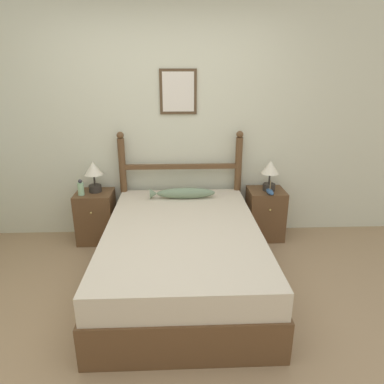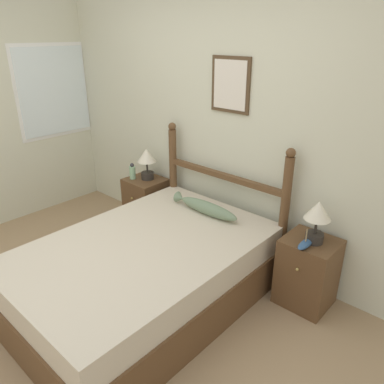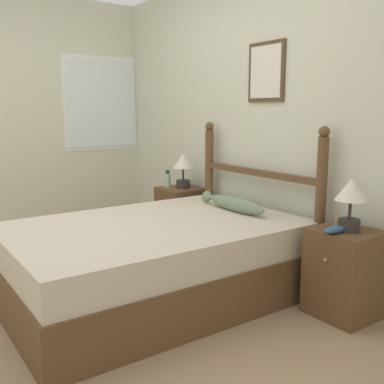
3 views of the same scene
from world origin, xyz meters
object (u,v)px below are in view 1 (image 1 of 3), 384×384
object	(u,v)px
bed	(183,254)
table_lamp_left	(94,173)
table_lamp_right	(270,171)
bottle	(81,188)
model_boat	(270,191)
fish_pillow	(183,193)
nightstand_right	(265,214)
nightstand_left	(96,217)

from	to	relation	value
bed	table_lamp_left	bearing A→B (deg)	137.03
bed	table_lamp_right	size ratio (longest dim) A/B	5.99
bottle	model_boat	bearing A→B (deg)	-1.14
fish_pillow	bed	bearing A→B (deg)	-91.50
bed	nightstand_right	world-z (taller)	nightstand_right
nightstand_right	table_lamp_right	distance (m)	0.51
bed	fish_pillow	size ratio (longest dim) A/B	2.93
nightstand_right	model_boat	distance (m)	0.34
model_boat	table_lamp_left	bearing A→B (deg)	175.72
bed	model_boat	distance (m)	1.27
bed	table_lamp_right	bearing A→B (deg)	40.92
bed	nightstand_right	bearing A→B (deg)	41.72
nightstand_left	nightstand_right	world-z (taller)	same
bottle	fish_pillow	size ratio (longest dim) A/B	0.25
nightstand_right	bottle	bearing A→B (deg)	-177.82
model_boat	fish_pillow	xyz separation A→B (m)	(-0.96, -0.03, 0.00)
bed	bottle	distance (m)	1.40
fish_pillow	bottle	bearing A→B (deg)	176.36
bottle	model_boat	distance (m)	2.06
model_boat	nightstand_left	bearing A→B (deg)	176.50
bottle	nightstand_right	bearing A→B (deg)	2.18
table_lamp_left	model_boat	distance (m)	1.95
bed	fish_pillow	bearing A→B (deg)	88.50
nightstand_right	model_boat	size ratio (longest dim) A/B	2.90
nightstand_left	table_lamp_right	bearing A→B (deg)	-0.24
table_lamp_left	table_lamp_right	distance (m)	1.95
nightstand_left	model_boat	world-z (taller)	model_boat
table_lamp_right	bottle	distance (m)	2.08
nightstand_left	bottle	world-z (taller)	bottle
nightstand_right	table_lamp_left	xyz separation A→B (m)	(-1.93, 0.03, 0.51)
nightstand_left	fish_pillow	distance (m)	1.05
table_lamp_left	model_boat	size ratio (longest dim) A/B	1.71
table_lamp_right	bottle	bearing A→B (deg)	-178.07
table_lamp_left	fish_pillow	bearing A→B (deg)	-10.10
model_boat	nightstand_right	bearing A→B (deg)	90.98
table_lamp_right	model_boat	world-z (taller)	table_lamp_right
nightstand_right	fish_pillow	size ratio (longest dim) A/B	0.83
nightstand_left	nightstand_right	xyz separation A→B (m)	(1.95, 0.00, 0.00)
table_lamp_right	fish_pillow	size ratio (longest dim) A/B	0.49
table_lamp_right	bed	bearing A→B (deg)	-139.08
nightstand_left	nightstand_right	bearing A→B (deg)	0.00
nightstand_left	model_boat	xyz separation A→B (m)	(1.95, -0.12, 0.32)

